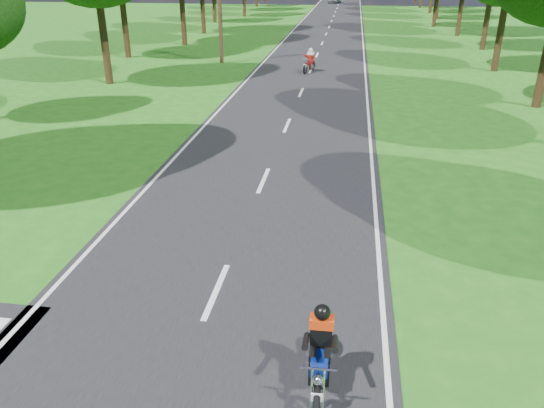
# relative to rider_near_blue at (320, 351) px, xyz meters

# --- Properties ---
(ground) EXTENTS (160.00, 160.00, 0.00)m
(ground) POSITION_rel_rider_near_blue_xyz_m (-2.22, 0.34, -0.72)
(ground) COLOR #1F5E15
(ground) RESTS_ON ground
(main_road) EXTENTS (7.00, 140.00, 0.02)m
(main_road) POSITION_rel_rider_near_blue_xyz_m (-2.22, 50.34, -0.71)
(main_road) COLOR black
(main_road) RESTS_ON ground
(road_markings) EXTENTS (7.40, 140.00, 0.01)m
(road_markings) POSITION_rel_rider_near_blue_xyz_m (-2.35, 48.47, -0.70)
(road_markings) COLOR silver
(road_markings) RESTS_ON main_road
(rider_near_blue) EXTENTS (0.58, 1.68, 1.40)m
(rider_near_blue) POSITION_rel_rider_near_blue_xyz_m (0.00, 0.00, 0.00)
(rider_near_blue) COLOR navy
(rider_near_blue) RESTS_ON main_road
(rider_far_red) EXTENTS (0.96, 1.75, 1.39)m
(rider_far_red) POSITION_rel_rider_near_blue_xyz_m (-2.26, 25.83, -0.01)
(rider_far_red) COLOR #B50D1A
(rider_far_red) RESTS_ON main_road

